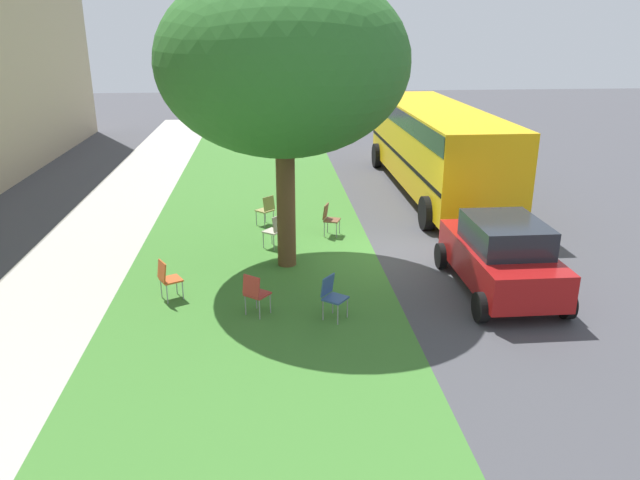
{
  "coord_description": "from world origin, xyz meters",
  "views": [
    {
      "loc": [
        -13.87,
        2.85,
        5.48
      ],
      "look_at": [
        -1.17,
        1.74,
        0.94
      ],
      "focal_mm": 34.06,
      "sensor_mm": 36.0,
      "label": 1
    }
  ],
  "objects_px": {
    "parked_car": "(501,255)",
    "chair_1": "(332,294)",
    "chair_0": "(275,229)",
    "street_tree": "(283,63)",
    "chair_3": "(167,277)",
    "school_bus": "(436,141)",
    "chair_5": "(266,208)",
    "chair_4": "(329,217)",
    "chair_2": "(255,292)"
  },
  "relations": [
    {
      "from": "school_bus",
      "to": "street_tree",
      "type": "bearing_deg",
      "value": 140.17
    },
    {
      "from": "chair_0",
      "to": "chair_1",
      "type": "bearing_deg",
      "value": -165.66
    },
    {
      "from": "street_tree",
      "to": "chair_0",
      "type": "bearing_deg",
      "value": 12.71
    },
    {
      "from": "chair_1",
      "to": "chair_4",
      "type": "distance_m",
      "value": 5.01
    },
    {
      "from": "street_tree",
      "to": "chair_0",
      "type": "relative_size",
      "value": 7.66
    },
    {
      "from": "chair_2",
      "to": "chair_3",
      "type": "distance_m",
      "value": 2.04
    },
    {
      "from": "street_tree",
      "to": "parked_car",
      "type": "height_order",
      "value": "street_tree"
    },
    {
      "from": "chair_2",
      "to": "school_bus",
      "type": "bearing_deg",
      "value": -33.66
    },
    {
      "from": "chair_3",
      "to": "school_bus",
      "type": "relative_size",
      "value": 0.08
    },
    {
      "from": "street_tree",
      "to": "chair_0",
      "type": "distance_m",
      "value": 4.35
    },
    {
      "from": "chair_2",
      "to": "chair_4",
      "type": "height_order",
      "value": "same"
    },
    {
      "from": "chair_4",
      "to": "chair_2",
      "type": "bearing_deg",
      "value": 157.57
    },
    {
      "from": "chair_3",
      "to": "chair_5",
      "type": "distance_m",
      "value": 5.27
    },
    {
      "from": "chair_1",
      "to": "school_bus",
      "type": "relative_size",
      "value": 0.08
    },
    {
      "from": "chair_1",
      "to": "chair_0",
      "type": "bearing_deg",
      "value": 14.34
    },
    {
      "from": "parked_car",
      "to": "chair_0",
      "type": "bearing_deg",
      "value": 56.73
    },
    {
      "from": "chair_0",
      "to": "parked_car",
      "type": "xyz_separation_m",
      "value": [
        -3.14,
        -4.78,
        0.32
      ]
    },
    {
      "from": "street_tree",
      "to": "chair_4",
      "type": "distance_m",
      "value": 4.82
    },
    {
      "from": "chair_2",
      "to": "school_bus",
      "type": "distance_m",
      "value": 10.89
    },
    {
      "from": "chair_4",
      "to": "chair_3",
      "type": "bearing_deg",
      "value": 135.41
    },
    {
      "from": "parked_car",
      "to": "chair_3",
      "type": "bearing_deg",
      "value": 88.58
    },
    {
      "from": "street_tree",
      "to": "chair_4",
      "type": "relative_size",
      "value": 7.66
    },
    {
      "from": "chair_0",
      "to": "school_bus",
      "type": "relative_size",
      "value": 0.08
    },
    {
      "from": "chair_2",
      "to": "chair_3",
      "type": "bearing_deg",
      "value": 63.88
    },
    {
      "from": "street_tree",
      "to": "chair_5",
      "type": "bearing_deg",
      "value": 8.8
    },
    {
      "from": "chair_5",
      "to": "parked_car",
      "type": "distance_m",
      "value": 7.09
    },
    {
      "from": "street_tree",
      "to": "chair_3",
      "type": "bearing_deg",
      "value": 124.9
    },
    {
      "from": "chair_1",
      "to": "chair_4",
      "type": "height_order",
      "value": "same"
    },
    {
      "from": "street_tree",
      "to": "chair_1",
      "type": "distance_m",
      "value": 5.16
    },
    {
      "from": "chair_0",
      "to": "street_tree",
      "type": "bearing_deg",
      "value": -167.29
    },
    {
      "from": "chair_1",
      "to": "chair_3",
      "type": "relative_size",
      "value": 1.0
    },
    {
      "from": "parked_car",
      "to": "school_bus",
      "type": "xyz_separation_m",
      "value": [
        8.28,
        -0.76,
        0.92
      ]
    },
    {
      "from": "street_tree",
      "to": "school_bus",
      "type": "height_order",
      "value": "street_tree"
    },
    {
      "from": "chair_0",
      "to": "chair_2",
      "type": "xyz_separation_m",
      "value": [
        -3.86,
        0.45,
        0.0
      ]
    },
    {
      "from": "chair_3",
      "to": "parked_car",
      "type": "xyz_separation_m",
      "value": [
        -0.17,
        -7.07,
        0.32
      ]
    },
    {
      "from": "chair_2",
      "to": "chair_3",
      "type": "xyz_separation_m",
      "value": [
        0.9,
        1.83,
        0.0
      ]
    },
    {
      "from": "parked_car",
      "to": "chair_1",
      "type": "bearing_deg",
      "value": 104.57
    },
    {
      "from": "chair_5",
      "to": "chair_0",
      "type": "bearing_deg",
      "value": -173.7
    },
    {
      "from": "chair_4",
      "to": "school_bus",
      "type": "relative_size",
      "value": 0.08
    },
    {
      "from": "chair_1",
      "to": "school_bus",
      "type": "bearing_deg",
      "value": -25.91
    },
    {
      "from": "chair_2",
      "to": "street_tree",
      "type": "bearing_deg",
      "value": -15.03
    },
    {
      "from": "chair_1",
      "to": "school_bus",
      "type": "xyz_separation_m",
      "value": [
        9.25,
        -4.49,
        1.24
      ]
    },
    {
      "from": "street_tree",
      "to": "chair_1",
      "type": "height_order",
      "value": "street_tree"
    },
    {
      "from": "chair_0",
      "to": "school_bus",
      "type": "xyz_separation_m",
      "value": [
        5.14,
        -5.54,
        1.24
      ]
    },
    {
      "from": "chair_2",
      "to": "chair_5",
      "type": "xyz_separation_m",
      "value": [
        5.75,
        -0.24,
        0.0
      ]
    },
    {
      "from": "chair_0",
      "to": "chair_1",
      "type": "distance_m",
      "value": 4.24
    },
    {
      "from": "chair_0",
      "to": "chair_2",
      "type": "distance_m",
      "value": 3.89
    },
    {
      "from": "chair_3",
      "to": "chair_4",
      "type": "bearing_deg",
      "value": -44.59
    },
    {
      "from": "chair_3",
      "to": "street_tree",
      "type": "bearing_deg",
      "value": -55.1
    },
    {
      "from": "chair_0",
      "to": "chair_5",
      "type": "distance_m",
      "value": 1.9
    }
  ]
}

